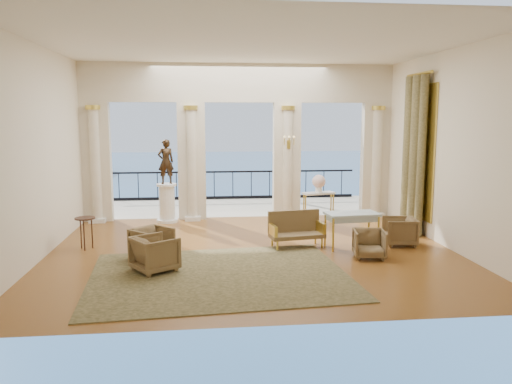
{
  "coord_description": "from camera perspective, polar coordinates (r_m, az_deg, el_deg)",
  "views": [
    {
      "loc": [
        -1.06,
        -10.76,
        2.99
      ],
      "look_at": [
        0.14,
        0.6,
        1.26
      ],
      "focal_mm": 35.0,
      "sensor_mm": 36.0,
      "label": 1
    }
  ],
  "objects": [
    {
      "name": "console_table",
      "position": [
        14.37,
        7.16,
        -0.61
      ],
      "size": [
        0.96,
        0.57,
        0.86
      ],
      "rotation": [
        0.0,
        0.0,
        0.26
      ],
      "color": "silver",
      "rests_on": "ground"
    },
    {
      "name": "terrace",
      "position": [
        16.87,
        -2.33,
        -1.81
      ],
      "size": [
        10.0,
        3.6,
        0.1
      ],
      "primitive_type": "cube",
      "color": "#A39D8A",
      "rests_on": "ground"
    },
    {
      "name": "curtain",
      "position": [
        13.41,
        17.52,
        4.04
      ],
      "size": [
        0.33,
        1.4,
        4.09
      ],
      "color": "#4C4529",
      "rests_on": "ground"
    },
    {
      "name": "settee",
      "position": [
        11.63,
        4.57,
        -4.25
      ],
      "size": [
        1.32,
        0.72,
        0.83
      ],
      "rotation": [
        0.0,
        0.0,
        0.16
      ],
      "color": "#48361E",
      "rests_on": "ground"
    },
    {
      "name": "sea",
      "position": [
        71.34,
        -5.13,
        1.3
      ],
      "size": [
        160.0,
        160.0,
        0.0
      ],
      "primitive_type": "plane",
      "color": "#2B5C99",
      "rests_on": "ground"
    },
    {
      "name": "side_table",
      "position": [
        11.96,
        -18.95,
        -3.27
      ],
      "size": [
        0.45,
        0.45,
        0.73
      ],
      "color": "black",
      "rests_on": "ground"
    },
    {
      "name": "headland",
      "position": [
        86.0,
        -25.74,
        3.73
      ],
      "size": [
        22.0,
        18.0,
        6.0
      ],
      "primitive_type": "cube",
      "color": "black",
      "rests_on": "sea"
    },
    {
      "name": "statue",
      "position": [
        14.32,
        -10.27,
        3.43
      ],
      "size": [
        0.53,
        0.44,
        1.26
      ],
      "primitive_type": "imported",
      "rotation": [
        0.0,
        0.0,
        3.48
      ],
      "color": "#2F2215",
      "rests_on": "pedestal"
    },
    {
      "name": "urn",
      "position": [
        14.31,
        7.19,
        1.11
      ],
      "size": [
        0.38,
        0.38,
        0.5
      ],
      "color": "white",
      "rests_on": "console_table"
    },
    {
      "name": "window_frame",
      "position": [
        13.48,
        18.26,
        4.37
      ],
      "size": [
        0.04,
        1.6,
        3.4
      ],
      "primitive_type": "cube",
      "color": "gold",
      "rests_on": "room_walls"
    },
    {
      "name": "rug",
      "position": [
        9.62,
        -4.19,
        -9.48
      ],
      "size": [
        5.09,
        4.1,
        0.02
      ],
      "primitive_type": "cube",
      "rotation": [
        0.0,
        0.0,
        0.08
      ],
      "color": "#2D3219",
      "rests_on": "ground"
    },
    {
      "name": "floor",
      "position": [
        11.22,
        -0.39,
        -6.87
      ],
      "size": [
        9.0,
        9.0,
        0.0
      ],
      "primitive_type": "plane",
      "color": "#4A250D",
      "rests_on": "ground"
    },
    {
      "name": "pedestal",
      "position": [
        14.48,
        -10.14,
        -1.32
      ],
      "size": [
        0.6,
        0.6,
        1.11
      ],
      "color": "silver",
      "rests_on": "ground"
    },
    {
      "name": "armchair_b",
      "position": [
        10.96,
        12.83,
        -5.64
      ],
      "size": [
        0.75,
        0.71,
        0.67
      ],
      "primitive_type": "imported",
      "rotation": [
        0.0,
        0.0,
        -0.17
      ],
      "color": "#48361E",
      "rests_on": "ground"
    },
    {
      "name": "armchair_d",
      "position": [
        9.95,
        -11.48,
        -6.73
      ],
      "size": [
        1.01,
        1.02,
        0.78
      ],
      "primitive_type": "imported",
      "rotation": [
        0.0,
        0.0,
        2.17
      ],
      "color": "#48361E",
      "rests_on": "ground"
    },
    {
      "name": "room_walls",
      "position": [
        9.7,
        0.25,
        7.93
      ],
      "size": [
        9.0,
        9.0,
        9.0
      ],
      "color": "white",
      "rests_on": "ground"
    },
    {
      "name": "balustrade",
      "position": [
        18.37,
        -2.66,
        0.5
      ],
      "size": [
        9.0,
        0.06,
        1.03
      ],
      "color": "black",
      "rests_on": "terrace"
    },
    {
      "name": "wall_sconce",
      "position": [
        14.5,
        3.77,
        5.55
      ],
      "size": [
        0.3,
        0.11,
        0.33
      ],
      "color": "gold",
      "rests_on": "arcade"
    },
    {
      "name": "armchair_c",
      "position": [
        12.21,
        16.1,
        -4.18
      ],
      "size": [
        0.76,
        0.8,
        0.73
      ],
      "primitive_type": "imported",
      "rotation": [
        0.0,
        0.0,
        -1.72
      ],
      "color": "#48361E",
      "rests_on": "ground"
    },
    {
      "name": "game_table",
      "position": [
        11.65,
        10.9,
        -2.75
      ],
      "size": [
        1.24,
        0.75,
        0.82
      ],
      "rotation": [
        0.0,
        0.0,
        0.09
      ],
      "color": "#A7C4D1",
      "rests_on": "ground"
    },
    {
      "name": "arcade",
      "position": [
        14.63,
        -1.88,
        6.98
      ],
      "size": [
        9.0,
        0.56,
        4.5
      ],
      "color": "beige",
      "rests_on": "ground"
    },
    {
      "name": "palm_tree",
      "position": [
        17.66,
        4.05,
        12.14
      ],
      "size": [
        2.0,
        2.0,
        4.5
      ],
      "color": "#4C3823",
      "rests_on": "terrace"
    },
    {
      "name": "armchair_a",
      "position": [
        10.84,
        -11.81,
        -5.58
      ],
      "size": [
        0.99,
        0.99,
        0.74
      ],
      "primitive_type": "imported",
      "rotation": [
        0.0,
        0.0,
        0.79
      ],
      "color": "#48361E",
      "rests_on": "ground"
    }
  ]
}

